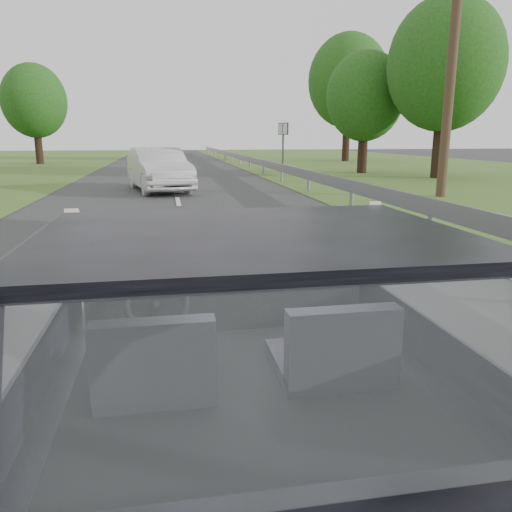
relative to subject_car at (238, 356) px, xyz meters
name	(u,v)px	position (x,y,z in m)	size (l,w,h in m)	color
ground	(239,481)	(0.00, 0.00, -0.72)	(140.00, 140.00, 0.00)	#424242
subject_car	(238,356)	(0.00, 0.00, 0.00)	(1.80, 4.00, 1.45)	black
dashboard	(224,295)	(0.00, 0.62, 0.12)	(1.58, 0.45, 0.30)	black
driver_seat	(155,358)	(-0.40, -0.29, 0.16)	(0.50, 0.72, 0.42)	black
passenger_seat	(334,345)	(0.40, -0.29, 0.16)	(0.50, 0.72, 0.42)	black
steering_wheel	(157,303)	(-0.40, 0.33, 0.20)	(0.36, 0.36, 0.04)	black
cat	(259,255)	(0.23, 0.66, 0.36)	(0.58, 0.18, 0.26)	slate
guardrail	(348,185)	(4.30, 10.00, -0.15)	(0.05, 90.00, 0.32)	gray
other_car	(159,169)	(-0.54, 15.12, 0.00)	(1.75, 4.43, 1.46)	silver
highway_sign	(283,148)	(5.70, 23.32, 0.53)	(0.10, 1.00, 2.50)	#0C551D
utility_pole	(453,45)	(7.99, 11.81, 3.65)	(0.28, 0.28, 8.76)	#4E362B
tree_1	(443,91)	(11.62, 18.48, 2.98)	(4.89, 4.89, 7.41)	#134913
tree_2	(364,114)	(9.53, 22.05, 2.16)	(3.81, 3.81, 5.78)	#134913
tree_3	(348,100)	(13.23, 34.55, 3.74)	(5.90, 5.90, 8.94)	#134913
tree_6	(36,116)	(-8.66, 34.15, 2.44)	(4.18, 4.18, 6.33)	#134913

